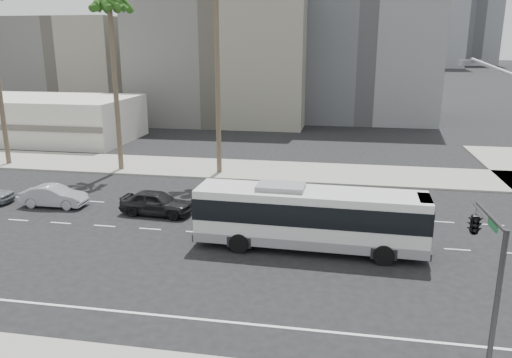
% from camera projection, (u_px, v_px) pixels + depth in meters
% --- Properties ---
extents(ground, '(700.00, 700.00, 0.00)m').
position_uv_depth(ground, '(245.00, 236.00, 29.62)').
color(ground, black).
rests_on(ground, ground).
extents(sidewalk_north, '(120.00, 7.00, 0.15)m').
position_uv_depth(sidewalk_north, '(280.00, 171.00, 44.32)').
color(sidewalk_north, gray).
rests_on(sidewalk_north, ground).
extents(commercial_low, '(22.00, 12.16, 5.00)m').
position_uv_depth(commercial_low, '(40.00, 118.00, 58.75)').
color(commercial_low, beige).
rests_on(commercial_low, ground).
extents(midrise_beige_west, '(24.00, 18.00, 18.00)m').
position_uv_depth(midrise_beige_west, '(225.00, 58.00, 72.03)').
color(midrise_beige_west, slate).
rests_on(midrise_beige_west, ground).
extents(midrise_gray_center, '(20.00, 20.00, 26.00)m').
position_uv_depth(midrise_gray_center, '(366.00, 30.00, 74.21)').
color(midrise_gray_center, '#57595D').
rests_on(midrise_gray_center, ground).
extents(midrise_beige_far, '(18.00, 16.00, 15.00)m').
position_uv_depth(midrise_beige_far, '(78.00, 66.00, 81.60)').
color(midrise_beige_far, slate).
rests_on(midrise_beige_far, ground).
extents(highrise_far, '(22.00, 22.00, 60.00)m').
position_uv_depth(highrise_far, '(477.00, 6.00, 256.69)').
color(highrise_far, slate).
rests_on(highrise_far, ground).
extents(city_bus, '(12.66, 3.18, 3.62)m').
position_uv_depth(city_bus, '(310.00, 216.00, 27.27)').
color(city_bus, silver).
rests_on(city_bus, ground).
extents(car_a, '(2.31, 4.98, 1.65)m').
position_uv_depth(car_a, '(156.00, 203.00, 33.07)').
color(car_a, black).
rests_on(car_a, ground).
extents(car_b, '(1.67, 4.55, 1.49)m').
position_uv_depth(car_b, '(54.00, 196.00, 34.76)').
color(car_b, '#979AA0').
rests_on(car_b, ground).
extents(traffic_signal, '(2.57, 3.39, 5.58)m').
position_uv_depth(traffic_signal, '(477.00, 228.00, 17.88)').
color(traffic_signal, '#262628').
rests_on(traffic_signal, ground).
extents(palm_mid, '(5.03, 5.03, 15.55)m').
position_uv_depth(palm_mid, '(110.00, 7.00, 41.18)').
color(palm_mid, brown).
rests_on(palm_mid, ground).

